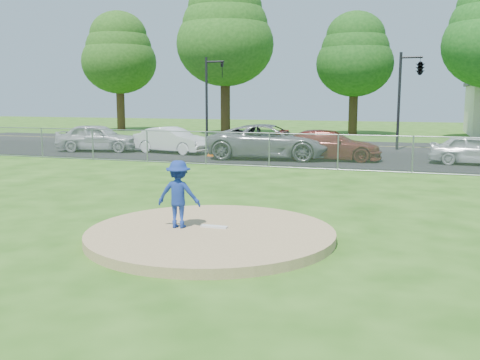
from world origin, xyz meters
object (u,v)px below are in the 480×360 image
(tree_far_left, at_px, (119,53))
(pitcher, at_px, (179,194))
(traffic_signal_center, at_px, (418,69))
(traffic_signal_left, at_px, (210,92))
(parked_car_gray, at_px, (270,141))
(parked_car_pearl, at_px, (475,150))
(parked_car_white, at_px, (172,140))
(traffic_cone, at_px, (211,149))
(parked_car_darkred, at_px, (329,145))
(parked_car_silver, at_px, (98,137))
(tree_left, at_px, (225,32))
(tree_center, at_px, (355,54))

(tree_far_left, bearing_deg, pitcher, -57.23)
(tree_far_left, distance_m, traffic_signal_center, 28.31)
(tree_far_left, xyz_separation_m, traffic_signal_left, (13.24, -11.00, -3.70))
(parked_car_gray, height_order, parked_car_pearl, parked_car_gray)
(traffic_signal_left, height_order, parked_car_white, traffic_signal_left)
(traffic_cone, xyz_separation_m, parked_car_darkred, (6.11, 0.26, 0.33))
(traffic_signal_center, xyz_separation_m, parked_car_darkred, (-3.90, -6.45, -3.87))
(traffic_signal_left, relative_size, parked_car_white, 1.31)
(traffic_signal_center, relative_size, pitcher, 3.76)
(parked_car_silver, relative_size, parked_car_white, 1.07)
(traffic_signal_left, xyz_separation_m, traffic_signal_center, (12.73, -0.00, 1.25))
(traffic_signal_center, xyz_separation_m, parked_car_silver, (-17.06, -6.37, -3.82))
(tree_left, bearing_deg, traffic_signal_center, -31.02)
(traffic_signal_center, xyz_separation_m, parked_car_white, (-12.67, -5.87, -3.89))
(tree_far_left, xyz_separation_m, traffic_cone, (15.95, -17.71, -6.65))
(traffic_signal_center, bearing_deg, tree_far_left, 157.04)
(parked_car_white, relative_size, parked_car_gray, 0.70)
(parked_car_darkred, bearing_deg, tree_far_left, 48.46)
(pitcher, relative_size, parked_car_white, 0.35)
(traffic_cone, distance_m, parked_car_darkred, 6.13)
(parked_car_silver, height_order, parked_car_pearl, parked_car_silver)
(parked_car_gray, distance_m, parked_car_darkred, 2.94)
(parked_car_silver, height_order, parked_car_white, parked_car_silver)
(tree_far_left, bearing_deg, tree_center, 2.73)
(parked_car_darkred, bearing_deg, parked_car_pearl, -91.02)
(traffic_cone, bearing_deg, parked_car_darkred, 2.48)
(traffic_signal_center, height_order, parked_car_white, traffic_signal_center)
(traffic_cone, bearing_deg, tree_far_left, 132.01)
(traffic_signal_center, bearing_deg, parked_car_darkred, -121.19)
(tree_center, relative_size, traffic_signal_left, 1.76)
(parked_car_darkred, bearing_deg, traffic_signal_left, 50.66)
(pitcher, height_order, parked_car_gray, parked_car_gray)
(pitcher, xyz_separation_m, parked_car_pearl, (7.40, 15.83, -0.26))
(tree_far_left, xyz_separation_m, tree_center, (21.00, 1.00, -0.59))
(traffic_cone, relative_size, parked_car_darkred, 0.16)
(tree_left, xyz_separation_m, parked_car_white, (2.30, -14.87, -7.52))
(pitcher, height_order, parked_car_silver, pitcher)
(traffic_signal_center, relative_size, parked_car_darkred, 1.11)
(tree_far_left, height_order, traffic_signal_center, tree_far_left)
(tree_left, relative_size, pitcher, 8.40)
(tree_far_left, distance_m, tree_center, 21.03)
(parked_car_pearl, bearing_deg, traffic_signal_left, 73.70)
(pitcher, relative_size, traffic_cone, 1.87)
(pitcher, height_order, traffic_cone, pitcher)
(parked_car_silver, bearing_deg, pitcher, -154.40)
(parked_car_pearl, bearing_deg, parked_car_darkred, 97.78)
(parked_car_gray, bearing_deg, tree_far_left, 40.62)
(traffic_cone, bearing_deg, traffic_signal_left, 112.04)
(parked_car_gray, height_order, parked_car_darkred, parked_car_gray)
(parked_car_pearl, bearing_deg, traffic_cone, 97.91)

